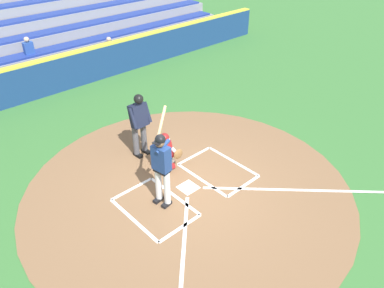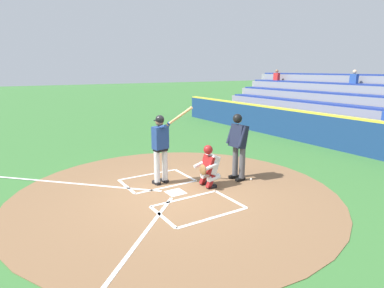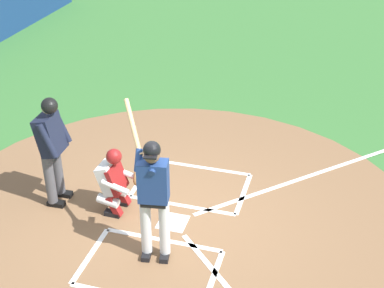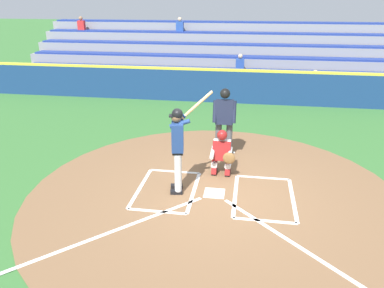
{
  "view_description": "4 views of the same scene",
  "coord_description": "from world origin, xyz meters",
  "px_view_note": "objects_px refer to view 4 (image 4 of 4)",
  "views": [
    {
      "loc": [
        4.78,
        5.3,
        5.93
      ],
      "look_at": [
        -0.18,
        -0.06,
        1.19
      ],
      "focal_mm": 34.84,
      "sensor_mm": 36.0,
      "label": 1
    },
    {
      "loc": [
        -6.66,
        3.66,
        3.04
      ],
      "look_at": [
        0.38,
        -0.72,
        1.1
      ],
      "focal_mm": 30.15,
      "sensor_mm": 36.0,
      "label": 2
    },
    {
      "loc": [
        6.38,
        2.16,
        5.28
      ],
      "look_at": [
        -0.35,
        0.21,
        1.25
      ],
      "focal_mm": 51.12,
      "sensor_mm": 36.0,
      "label": 3
    },
    {
      "loc": [
        -0.61,
        6.96,
        3.96
      ],
      "look_at": [
        0.51,
        -0.11,
        1.08
      ],
      "focal_mm": 34.49,
      "sensor_mm": 36.0,
      "label": 4
    }
  ],
  "objects_px": {
    "batter": "(178,144)",
    "catcher": "(222,152)",
    "plate_umpire": "(224,119)",
    "baseball": "(234,153)"
  },
  "relations": [
    {
      "from": "batter",
      "to": "plate_umpire",
      "type": "xyz_separation_m",
      "value": [
        -0.81,
        -1.95,
        -0.02
      ]
    },
    {
      "from": "batter",
      "to": "catcher",
      "type": "bearing_deg",
      "value": -132.08
    },
    {
      "from": "batter",
      "to": "baseball",
      "type": "distance_m",
      "value": 2.7
    },
    {
      "from": "batter",
      "to": "plate_umpire",
      "type": "height_order",
      "value": "batter"
    },
    {
      "from": "batter",
      "to": "baseball",
      "type": "relative_size",
      "value": 28.76
    },
    {
      "from": "catcher",
      "to": "plate_umpire",
      "type": "relative_size",
      "value": 0.61
    },
    {
      "from": "batter",
      "to": "plate_umpire",
      "type": "relative_size",
      "value": 1.14
    },
    {
      "from": "plate_umpire",
      "to": "batter",
      "type": "bearing_deg",
      "value": 67.39
    },
    {
      "from": "catcher",
      "to": "plate_umpire",
      "type": "distance_m",
      "value": 1.12
    },
    {
      "from": "catcher",
      "to": "plate_umpire",
      "type": "height_order",
      "value": "plate_umpire"
    }
  ]
}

